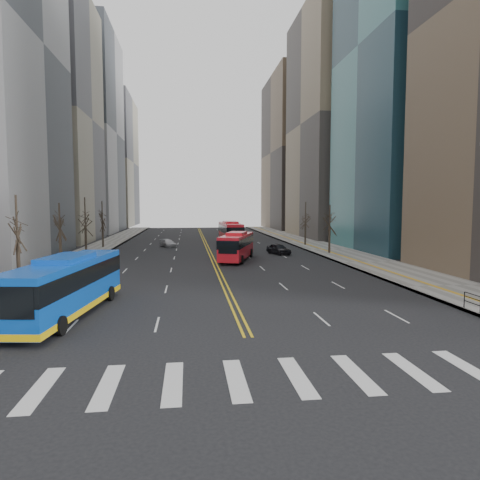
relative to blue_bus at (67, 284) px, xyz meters
The scene contains 14 objects.
ground 14.80m from the blue_bus, 46.39° to the right, with size 220.00×220.00×0.00m, color black.
sidewalk_right 44.14m from the blue_bus, 51.21° to the left, with size 7.00×130.00×0.15m, color gray.
sidewalk_left 35.00m from the blue_bus, 100.51° to the left, with size 5.00×130.00×0.15m, color gray.
crosswalk 14.80m from the blue_bus, 46.39° to the right, with size 26.70×4.00×0.01m.
centerline 45.55m from the blue_bus, 77.14° to the left, with size 0.55×100.00×0.01m.
office_towers 62.77m from the blue_bus, 79.96° to the left, with size 83.00×134.00×58.00m.
street_trees 24.29m from the blue_bus, 82.98° to the left, with size 35.20×47.20×7.60m.
blue_bus is the anchor object (origin of this frame).
red_bus_near 27.53m from the blue_bus, 61.96° to the left, with size 5.48×10.89×3.39m.
red_bus_far 48.30m from the blue_bus, 72.72° to the left, with size 3.37×12.22×3.82m.
car_white 11.71m from the blue_bus, 101.76° to the left, with size 1.49×4.28×1.41m, color silver.
car_dark_mid 35.42m from the blue_bus, 57.12° to the left, with size 1.69×4.20×1.43m, color black.
car_silver 41.81m from the blue_bus, 84.50° to the left, with size 1.65×4.06×1.18m, color #A6A6AB.
car_dark_far 75.78m from the blue_bus, 75.87° to the left, with size 1.80×3.90×1.08m, color black.
Camera 1 is at (-2.93, -15.60, 6.59)m, focal length 32.00 mm.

